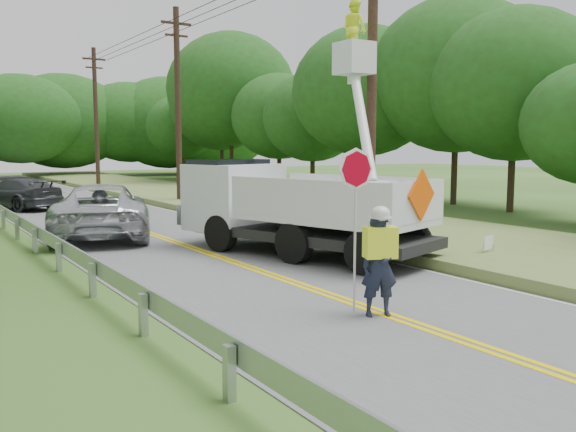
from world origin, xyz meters
TOP-DOWN VIEW (x-y plane):
  - ground at (0.00, 0.00)m, footprint 140.00×140.00m
  - road at (0.00, 14.00)m, footprint 7.20×96.00m
  - guardrail at (-4.02, 14.91)m, footprint 0.18×48.00m
  - utility_poles at (5.00, 17.02)m, footprint 1.60×43.30m
  - tall_grass_verge at (7.10, 14.00)m, footprint 7.00×96.00m
  - treeline_right at (15.88, 26.97)m, footprint 11.36×52.45m
  - flagger at (-0.18, 2.75)m, footprint 1.16×0.68m
  - bucket_truck at (2.00, 9.52)m, footprint 4.90×7.95m
  - suv_silver at (-1.61, 15.05)m, footprint 4.73×6.98m
  - suv_darkgrey at (-2.48, 26.19)m, footprint 4.05×5.55m
  - yard_sign at (5.58, 4.94)m, footprint 0.49×0.13m

SIDE VIEW (x-z plane):
  - ground at x=0.00m, z-range 0.00..0.00m
  - road at x=0.00m, z-range 0.00..0.02m
  - tall_grass_verge at x=7.10m, z-range 0.00..0.30m
  - yard_sign at x=5.58m, z-range 0.16..0.87m
  - guardrail at x=-4.02m, z-range 0.17..0.94m
  - suv_darkgrey at x=-2.48m, z-range 0.02..1.51m
  - suv_silver at x=-1.61m, z-range 0.02..1.79m
  - flagger at x=-0.18m, z-range -0.41..2.60m
  - bucket_truck at x=2.00m, z-range -2.01..5.28m
  - utility_poles at x=5.00m, z-range 0.27..10.27m
  - treeline_right at x=15.88m, z-range 0.20..12.19m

